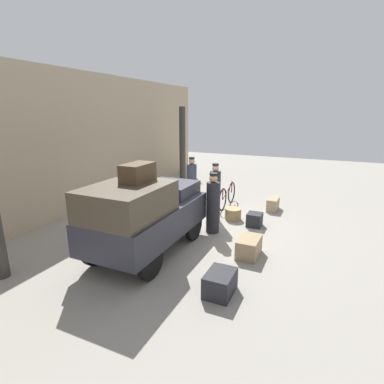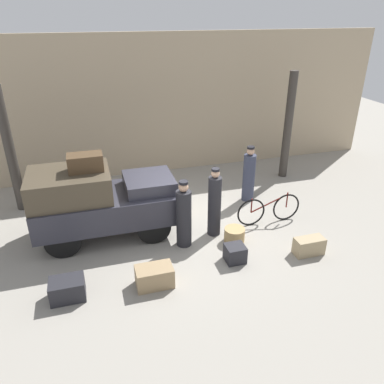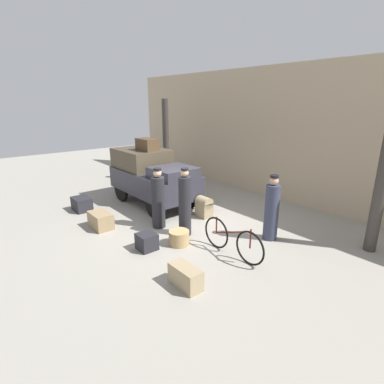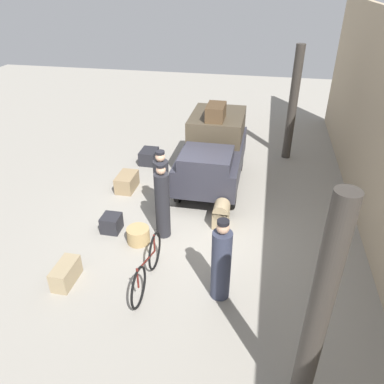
% 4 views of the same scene
% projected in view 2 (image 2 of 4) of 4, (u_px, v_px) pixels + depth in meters
% --- Properties ---
extents(ground_plane, '(30.00, 30.00, 0.00)m').
position_uv_depth(ground_plane, '(187.00, 229.00, 9.63)').
color(ground_plane, gray).
extents(station_building_facade, '(16.00, 0.15, 4.50)m').
position_uv_depth(station_building_facade, '(153.00, 106.00, 12.14)').
color(station_building_facade, tan).
rests_on(station_building_facade, ground).
extents(canopy_pillar_left, '(0.27, 0.27, 3.44)m').
position_uv_depth(canopy_pillar_left, '(10.00, 151.00, 9.89)').
color(canopy_pillar_left, '#38332D').
rests_on(canopy_pillar_left, ground).
extents(canopy_pillar_right, '(0.27, 0.27, 3.44)m').
position_uv_depth(canopy_pillar_right, '(288.00, 126.00, 11.96)').
color(canopy_pillar_right, '#38332D').
rests_on(canopy_pillar_right, ground).
extents(truck, '(3.35, 1.57, 1.78)m').
position_uv_depth(truck, '(99.00, 200.00, 8.97)').
color(truck, black).
rests_on(truck, ground).
extents(bicycle, '(1.77, 0.04, 0.81)m').
position_uv_depth(bicycle, '(269.00, 209.00, 9.77)').
color(bicycle, black).
rests_on(bicycle, ground).
extents(wicker_basket, '(0.50, 0.50, 0.35)m').
position_uv_depth(wicker_basket, '(234.00, 235.00, 9.07)').
color(wicker_basket, tan).
rests_on(wicker_basket, ground).
extents(porter_with_bicycle, '(0.36, 0.36, 1.67)m').
position_uv_depth(porter_with_bicycle, '(184.00, 216.00, 8.69)').
color(porter_with_bicycle, '#232328').
rests_on(porter_with_bicycle, ground).
extents(porter_carrying_trunk, '(0.32, 0.32, 1.77)m').
position_uv_depth(porter_carrying_trunk, '(214.00, 205.00, 9.10)').
color(porter_carrying_trunk, '#232328').
rests_on(porter_carrying_trunk, ground).
extents(conductor_in_dark_uniform, '(0.35, 0.35, 1.66)m').
position_uv_depth(conductor_in_dark_uniform, '(249.00, 176.00, 10.80)').
color(conductor_in_dark_uniform, '#33384C').
rests_on(conductor_in_dark_uniform, ground).
extents(trunk_large_brown, '(0.44, 0.37, 0.63)m').
position_uv_depth(trunk_large_brown, '(178.00, 204.00, 10.21)').
color(trunk_large_brown, '#9E8966').
rests_on(trunk_large_brown, ground).
extents(suitcase_black_upright, '(0.69, 0.33, 0.41)m').
position_uv_depth(suitcase_black_upright, '(309.00, 246.00, 8.59)').
color(suitcase_black_upright, '#9E8966').
rests_on(suitcase_black_upright, ground).
extents(suitcase_tan_flat, '(0.43, 0.41, 0.39)m').
position_uv_depth(suitcase_tan_flat, '(235.00, 253.00, 8.36)').
color(suitcase_tan_flat, '#232328').
rests_on(suitcase_tan_flat, ground).
extents(suitcase_small_leather, '(0.75, 0.46, 0.43)m').
position_uv_depth(suitcase_small_leather, '(154.00, 276.00, 7.60)').
color(suitcase_small_leather, '#937A56').
rests_on(suitcase_small_leather, ground).
extents(trunk_wicker_pale, '(0.67, 0.48, 0.42)m').
position_uv_depth(trunk_wicker_pale, '(67.00, 289.00, 7.27)').
color(trunk_wicker_pale, '#232328').
rests_on(trunk_wicker_pale, ground).
extents(trunk_on_truck_roof, '(0.78, 0.46, 0.39)m').
position_uv_depth(trunk_on_truck_roof, '(85.00, 162.00, 8.48)').
color(trunk_on_truck_roof, '#4C3823').
rests_on(trunk_on_truck_roof, truck).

